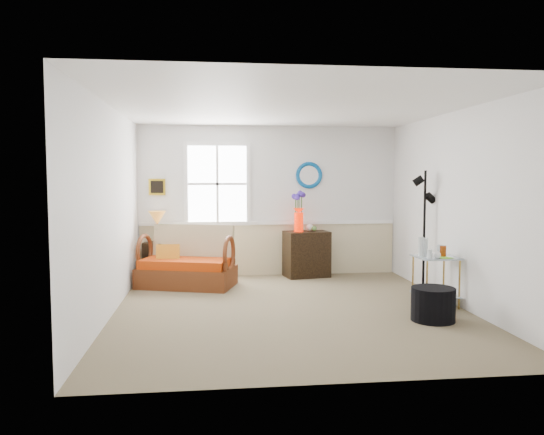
{
  "coord_description": "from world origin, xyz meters",
  "views": [
    {
      "loc": [
        -1.02,
        -6.69,
        1.71
      ],
      "look_at": [
        -0.18,
        0.56,
        1.16
      ],
      "focal_mm": 35.0,
      "sensor_mm": 36.0,
      "label": 1
    }
  ],
  "objects": [
    {
      "name": "floor",
      "position": [
        0.0,
        0.0,
        0.0
      ],
      "size": [
        4.5,
        5.0,
        0.01
      ],
      "primitive_type": "cube",
      "color": "brown",
      "rests_on": "ground"
    },
    {
      "name": "side_table",
      "position": [
        1.95,
        -0.03,
        0.33
      ],
      "size": [
        0.54,
        0.54,
        0.67
      ],
      "primitive_type": null,
      "rotation": [
        0.0,
        0.0,
        0.02
      ],
      "color": "#A88136",
      "rests_on": "floor"
    },
    {
      "name": "flower_vase",
      "position": [
        0.48,
        2.22,
        1.12
      ],
      "size": [
        0.24,
        0.24,
        0.68
      ],
      "primitive_type": null,
      "rotation": [
        0.0,
        0.0,
        -0.21
      ],
      "color": "red",
      "rests_on": "cabinet"
    },
    {
      "name": "floor_lamp",
      "position": [
        2.1,
        0.74,
        0.91
      ],
      "size": [
        0.33,
        0.33,
        1.81
      ],
      "primitive_type": null,
      "rotation": [
        0.0,
        0.0,
        -0.33
      ],
      "color": "black",
      "rests_on": "floor"
    },
    {
      "name": "window",
      "position": [
        -0.9,
        2.47,
        1.6
      ],
      "size": [
        1.14,
        0.06,
        1.44
      ],
      "primitive_type": null,
      "color": "white",
      "rests_on": "walls"
    },
    {
      "name": "lamp_stand",
      "position": [
        -1.92,
        2.27,
        0.32
      ],
      "size": [
        0.47,
        0.47,
        0.63
      ],
      "primitive_type": null,
      "rotation": [
        0.0,
        0.0,
        -0.4
      ],
      "color": "black",
      "rests_on": "floor"
    },
    {
      "name": "walls",
      "position": [
        0.0,
        0.0,
        1.3
      ],
      "size": [
        4.51,
        5.01,
        2.6
      ],
      "color": "white",
      "rests_on": "floor"
    },
    {
      "name": "ottoman",
      "position": [
        1.61,
        -0.73,
        0.2
      ],
      "size": [
        0.63,
        0.63,
        0.4
      ],
      "primitive_type": "cylinder",
      "rotation": [
        0.0,
        0.0,
        -0.25
      ],
      "color": "black",
      "rests_on": "floor"
    },
    {
      "name": "throw_pillow",
      "position": [
        -1.69,
        1.65,
        0.49
      ],
      "size": [
        0.36,
        0.11,
        0.36
      ],
      "primitive_type": null,
      "rotation": [
        0.0,
        0.0,
        -0.06
      ],
      "color": "#C95B01",
      "rests_on": "loveseat"
    },
    {
      "name": "mirror",
      "position": [
        0.7,
        2.48,
        1.75
      ],
      "size": [
        0.47,
        0.07,
        0.47
      ],
      "primitive_type": "torus",
      "rotation": [
        1.57,
        0.0,
        0.0
      ],
      "color": "#07539C",
      "rests_on": "walls"
    },
    {
      "name": "table_lamp",
      "position": [
        -1.9,
        2.25,
        0.89
      ],
      "size": [
        0.4,
        0.4,
        0.52
      ],
      "primitive_type": null,
      "rotation": [
        0.0,
        0.0,
        -0.71
      ],
      "color": "orange",
      "rests_on": "lamp_stand"
    },
    {
      "name": "loveseat",
      "position": [
        -1.4,
        1.64,
        0.47
      ],
      "size": [
        1.63,
        1.21,
        0.95
      ],
      "primitive_type": null,
      "rotation": [
        0.0,
        0.0,
        -0.3
      ],
      "color": "brown",
      "rests_on": "floor"
    },
    {
      "name": "picture",
      "position": [
        -1.92,
        2.48,
        1.55
      ],
      "size": [
        0.28,
        0.03,
        0.28
      ],
      "primitive_type": "cube",
      "color": "gold",
      "rests_on": "walls"
    },
    {
      "name": "wainscot",
      "position": [
        0.0,
        2.48,
        0.45
      ],
      "size": [
        4.46,
        0.02,
        0.9
      ],
      "primitive_type": "cube",
      "color": "#C8BA92",
      "rests_on": "walls"
    },
    {
      "name": "cabinet",
      "position": [
        0.62,
        2.25,
        0.39
      ],
      "size": [
        0.81,
        0.6,
        0.79
      ],
      "primitive_type": null,
      "rotation": [
        0.0,
        0.0,
        0.18
      ],
      "color": "black",
      "rests_on": "floor"
    },
    {
      "name": "tabletop_items",
      "position": [
        1.91,
        -0.05,
        0.79
      ],
      "size": [
        0.52,
        0.52,
        0.25
      ],
      "primitive_type": null,
      "rotation": [
        0.0,
        0.0,
        0.28
      ],
      "color": "silver",
      "rests_on": "side_table"
    },
    {
      "name": "chair_rail",
      "position": [
        0.0,
        2.47,
        0.92
      ],
      "size": [
        4.46,
        0.04,
        0.06
      ],
      "primitive_type": "cube",
      "color": "white",
      "rests_on": "walls"
    },
    {
      "name": "ceiling",
      "position": [
        0.0,
        0.0,
        2.6
      ],
      "size": [
        4.5,
        5.0,
        0.01
      ],
      "primitive_type": "cube",
      "color": "white",
      "rests_on": "walls"
    },
    {
      "name": "potted_plant",
      "position": [
        -1.8,
        2.19,
        0.76
      ],
      "size": [
        0.31,
        0.34,
        0.25
      ],
      "primitive_type": "imported",
      "rotation": [
        0.0,
        0.0,
        -0.08
      ],
      "color": "#52803C",
      "rests_on": "lamp_stand"
    }
  ]
}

